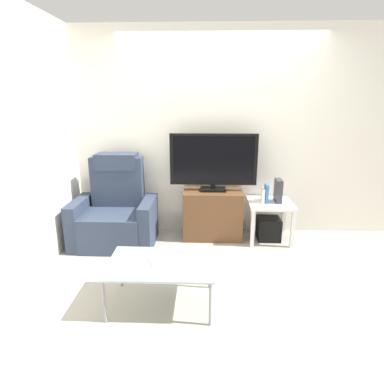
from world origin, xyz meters
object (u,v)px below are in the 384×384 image
Objects in this scene: subwoofer_box at (268,229)px; cell_phone at (154,261)px; television at (213,161)px; game_console at (278,191)px; side_table at (270,208)px; tv_stand at (213,214)px; recliner_armchair at (115,213)px; book_leftmost at (263,196)px; coffee_table at (161,265)px; book_middle at (266,193)px.

cell_phone reaches higher than subwoofer_box.
television reaches higher than game_console.
game_console reaches higher than cell_phone.
side_table is at bearing 24.58° from cell_phone.
game_console is (0.80, -0.04, 0.33)m from tv_stand.
book_leftmost is (1.82, 0.13, 0.21)m from recliner_armchair.
recliner_armchair reaches higher than cell_phone.
game_console is (0.80, -0.06, -0.35)m from television.
side_table is at bearing 50.52° from coffee_table.
book_leftmost is at bearing -6.63° from tv_stand.
cell_phone is at bearing -132.93° from game_console.
recliner_armchair reaches higher than tv_stand.
book_middle reaches higher than coffee_table.
cell_phone is (-1.15, -1.41, -0.18)m from book_leftmost.
cell_phone is at bearing 170.01° from coffee_table.
coffee_table is (-1.09, -1.42, -0.21)m from book_leftmost.
subwoofer_box is 1.91m from cell_phone.
subwoofer_box is 1.87× the size of cell_phone.
television is 1.70m from coffee_table.
television is 1.19× the size of coffee_table.
coffee_table is (-1.13, -1.42, -0.24)m from book_middle.
subwoofer_box is at bearing -173.66° from game_console.
recliner_armchair is at bearing -175.51° from game_console.
subwoofer_box is at bearing -7.41° from recliner_armchair.
recliner_armchair is at bearing -169.75° from television.
book_leftmost is at bearing -171.03° from game_console.
cell_phone is at bearing -129.19° from book_leftmost.
cell_phone is (-0.53, -1.50, -0.59)m from television.
book_middle is (0.66, -0.07, 0.30)m from tv_stand.
recliner_armchair is at bearing 93.29° from cell_phone.
side_table is at bearing 11.31° from book_leftmost.
book_middle reaches higher than book_leftmost.
book_leftmost is (-0.10, -0.02, 0.44)m from subwoofer_box.
tv_stand is at bearing 173.37° from book_leftmost.
television reaches higher than side_table.
recliner_armchair is 1.94m from subwoofer_box.
coffee_table is (-0.47, -1.51, -0.62)m from television.
television reaches higher than book_leftmost.
tv_stand is 3.18× the size of book_middle.
tv_stand is at bearing -2.43° from recliner_armchair.
book_middle is 0.26× the size of coffee_table.
recliner_armchair is at bearing 119.50° from coffee_table.
side_table is at bearing -5.60° from television.
tv_stand is 4.21× the size of book_leftmost.
game_console reaches higher than coffee_table.
coffee_table is at bearing -34.26° from cell_phone.
tv_stand is at bearing 175.89° from subwoofer_box.
book_leftmost is (0.61, -0.07, 0.27)m from tv_stand.
television is 0.74m from book_leftmost.
recliner_armchair reaches higher than subwoofer_box.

